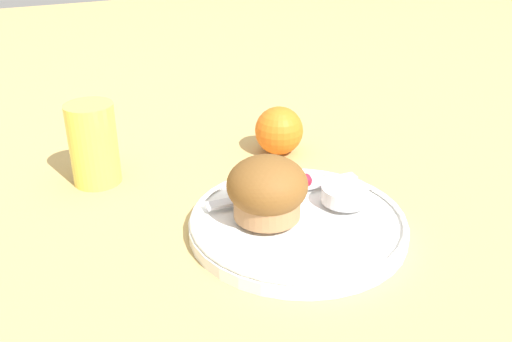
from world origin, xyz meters
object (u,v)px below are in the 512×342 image
at_px(butter_knife, 286,190).
at_px(juice_glass, 93,144).
at_px(muffin, 267,190).
at_px(orange_fruit, 279,131).

xyz_separation_m(butter_knife, juice_glass, (-0.19, 0.16, 0.03)).
xyz_separation_m(muffin, orange_fruit, (0.11, 0.18, -0.02)).
bearing_deg(butter_knife, juice_glass, 141.71).
bearing_deg(muffin, butter_knife, 42.49).
distance_m(butter_knife, juice_glass, 0.25).
bearing_deg(muffin, orange_fruit, 59.73).
bearing_deg(juice_glass, orange_fruit, -4.19).
relative_size(butter_knife, orange_fruit, 2.85).
bearing_deg(orange_fruit, muffin, -120.27).
height_order(muffin, orange_fruit, muffin).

